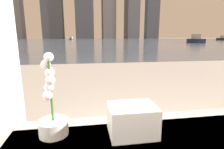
{
  "coord_description": "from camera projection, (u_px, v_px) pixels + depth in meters",
  "views": [
    {
      "loc": [
        -0.26,
        -0.1,
        1.06
      ],
      "look_at": [
        0.1,
        2.25,
        0.55
      ],
      "focal_mm": 28.0,
      "sensor_mm": 36.0,
      "label": 1
    }
  ],
  "objects": [
    {
      "name": "potted_orchid",
      "position": [
        52.0,
        114.0,
        0.91
      ],
      "size": [
        0.15,
        0.15,
        0.44
      ],
      "color": "silver",
      "rests_on": "bathtub"
    },
    {
      "name": "towel_stack",
      "position": [
        132.0,
        120.0,
        0.93
      ],
      "size": [
        0.25,
        0.19,
        0.16
      ],
      "color": "white",
      "rests_on": "bathtub"
    },
    {
      "name": "harbor_water",
      "position": [
        85.0,
        40.0,
        60.24
      ],
      "size": [
        180.0,
        110.0,
        0.01
      ],
      "color": "slate",
      "rests_on": "ground_plane"
    },
    {
      "name": "harbor_boat_0",
      "position": [
        223.0,
        39.0,
        55.03
      ],
      "size": [
        1.89,
        4.16,
        1.51
      ],
      "color": "#2D2D33",
      "rests_on": "harbor_water"
    },
    {
      "name": "harbor_boat_1",
      "position": [
        196.0,
        40.0,
        31.77
      ],
      "size": [
        1.87,
        4.27,
        1.55
      ],
      "color": "navy",
      "rests_on": "harbor_water"
    },
    {
      "name": "harbor_boat_2",
      "position": [
        71.0,
        39.0,
        65.2
      ],
      "size": [
        1.52,
        2.98,
        1.07
      ],
      "color": "#335647",
      "rests_on": "harbor_water"
    },
    {
      "name": "skyline_tower_1",
      "position": [
        52.0,
        11.0,
        107.96
      ],
      "size": [
        12.27,
        10.1,
        33.1
      ],
      "color": "#4C515B",
      "rests_on": "ground_plane"
    },
    {
      "name": "skyline_tower_2",
      "position": [
        84.0,
        11.0,
        110.72
      ],
      "size": [
        11.17,
        12.36,
        34.5
      ],
      "color": "#4C515B",
      "rests_on": "ground_plane"
    }
  ]
}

